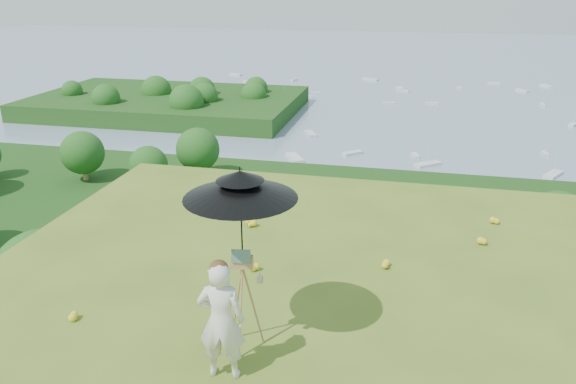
% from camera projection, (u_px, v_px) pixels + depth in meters
% --- Properties ---
extents(ground, '(14.00, 14.00, 0.00)m').
position_uv_depth(ground, '(406.00, 373.00, 6.84)').
color(ground, '#516A1E').
rests_on(ground, ground).
extents(shoreline_tier, '(170.00, 28.00, 8.00)m').
position_uv_depth(shoreline_tier, '(402.00, 255.00, 88.01)').
color(shoreline_tier, '#6C6357').
rests_on(shoreline_tier, bay_water).
extents(bay_water, '(700.00, 700.00, 0.00)m').
position_uv_depth(bay_water, '(416.00, 77.00, 237.80)').
color(bay_water, '#758BA7').
rests_on(bay_water, ground).
extents(peninsula, '(90.00, 60.00, 12.00)m').
position_uv_depth(peninsula, '(167.00, 95.00, 173.94)').
color(peninsula, '#153E10').
rests_on(peninsula, bay_water).
extents(slope_trees, '(110.00, 50.00, 6.00)m').
position_uv_depth(slope_trees, '(404.00, 245.00, 44.08)').
color(slope_trees, '#1D5018').
rests_on(slope_trees, forest_slope).
extents(harbor_town, '(110.00, 22.00, 5.00)m').
position_uv_depth(harbor_town, '(405.00, 217.00, 85.70)').
color(harbor_town, white).
rests_on(harbor_town, shoreline_tier).
extents(moored_boats, '(140.00, 140.00, 0.70)m').
position_uv_depth(moored_boats, '(370.00, 116.00, 168.19)').
color(moored_boats, silver).
rests_on(moored_boats, bay_water).
extents(wildflowers, '(10.00, 10.50, 0.12)m').
position_uv_depth(wildflowers, '(407.00, 356.00, 7.05)').
color(wildflowers, yellow).
rests_on(wildflowers, ground).
extents(painter, '(0.60, 0.43, 1.53)m').
position_uv_depth(painter, '(221.00, 321.00, 6.54)').
color(painter, white).
rests_on(painter, ground).
extents(field_easel, '(0.62, 0.62, 1.43)m').
position_uv_depth(field_easel, '(243.00, 298.00, 7.10)').
color(field_easel, '#AF8F49').
rests_on(field_easel, ground).
extents(sun_umbrella, '(1.60, 1.60, 1.28)m').
position_uv_depth(sun_umbrella, '(241.00, 217.00, 6.73)').
color(sun_umbrella, black).
rests_on(sun_umbrella, field_easel).
extents(painter_cap, '(0.24, 0.28, 0.10)m').
position_uv_depth(painter_cap, '(219.00, 265.00, 6.29)').
color(painter_cap, '#E47D7E').
rests_on(painter_cap, painter).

